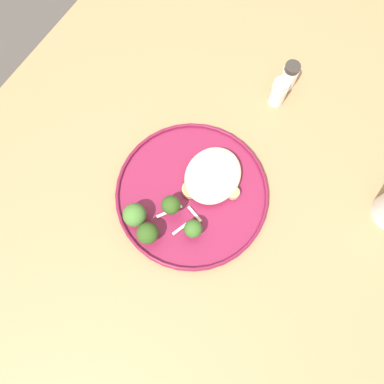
# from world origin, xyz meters

# --- Properties ---
(ground) EXTENTS (6.00, 6.00, 0.00)m
(ground) POSITION_xyz_m (0.00, 0.00, 0.00)
(ground) COLOR #47423D
(wooden_dining_table) EXTENTS (1.40, 1.00, 0.74)m
(wooden_dining_table) POSITION_xyz_m (0.00, 0.00, 0.66)
(wooden_dining_table) COLOR #9E754C
(wooden_dining_table) RESTS_ON ground
(dinner_plate) EXTENTS (0.29, 0.29, 0.02)m
(dinner_plate) POSITION_xyz_m (0.04, 0.04, 0.75)
(dinner_plate) COLOR maroon
(dinner_plate) RESTS_ON wooden_dining_table
(noodle_bed) EXTENTS (0.12, 0.10, 0.04)m
(noodle_bed) POSITION_xyz_m (0.09, 0.02, 0.77)
(noodle_bed) COLOR beige
(noodle_bed) RESTS_ON dinner_plate
(seared_scallop_rear_pale) EXTENTS (0.03, 0.03, 0.02)m
(seared_scallop_rear_pale) POSITION_xyz_m (0.04, 0.04, 0.76)
(seared_scallop_rear_pale) COLOR #DBB77A
(seared_scallop_rear_pale) RESTS_ON dinner_plate
(seared_scallop_tiny_bay) EXTENTS (0.03, 0.03, 0.02)m
(seared_scallop_tiny_bay) POSITION_xyz_m (0.08, 0.03, 0.76)
(seared_scallop_tiny_bay) COLOR beige
(seared_scallop_tiny_bay) RESTS_ON dinner_plate
(seared_scallop_left_edge) EXTENTS (0.02, 0.02, 0.02)m
(seared_scallop_left_edge) POSITION_xyz_m (0.08, -0.03, 0.76)
(seared_scallop_left_edge) COLOR #E5C689
(seared_scallop_left_edge) RESTS_ON dinner_plate
(seared_scallop_tilted_round) EXTENTS (0.03, 0.03, 0.01)m
(seared_scallop_tilted_round) POSITION_xyz_m (0.12, 0.00, 0.76)
(seared_scallop_tilted_round) COLOR #E5C689
(seared_scallop_tilted_round) RESTS_ON dinner_plate
(broccoli_floret_beside_noodles) EXTENTS (0.03, 0.03, 0.05)m
(broccoli_floret_beside_noodles) POSITION_xyz_m (-0.02, -0.01, 0.78)
(broccoli_floret_beside_noodles) COLOR #89A356
(broccoli_floret_beside_noodles) RESTS_ON dinner_plate
(broccoli_floret_front_edge) EXTENTS (0.03, 0.03, 0.06)m
(broccoli_floret_front_edge) POSITION_xyz_m (-0.01, 0.05, 0.79)
(broccoli_floret_front_edge) COLOR #7A994C
(broccoli_floret_front_edge) RESTS_ON dinner_plate
(broccoli_floret_tall_stalk) EXTENTS (0.04, 0.04, 0.05)m
(broccoli_floret_tall_stalk) POSITION_xyz_m (-0.07, 0.06, 0.78)
(broccoli_floret_tall_stalk) COLOR #7A994C
(broccoli_floret_tall_stalk) RESTS_ON dinner_plate
(broccoli_floret_rear_charred) EXTENTS (0.04, 0.04, 0.06)m
(broccoli_floret_rear_charred) POSITION_xyz_m (-0.06, 0.10, 0.78)
(broccoli_floret_rear_charred) COLOR #89A356
(broccoli_floret_rear_charred) RESTS_ON dinner_plate
(onion_sliver_long_sliver) EXTENTS (0.04, 0.02, 0.00)m
(onion_sliver_long_sliver) POSITION_xyz_m (-0.03, 0.02, 0.75)
(onion_sliver_long_sliver) COLOR silver
(onion_sliver_long_sliver) RESTS_ON dinner_plate
(onion_sliver_short_strip) EXTENTS (0.05, 0.03, 0.00)m
(onion_sliver_short_strip) POSITION_xyz_m (-0.01, 0.05, 0.75)
(onion_sliver_short_strip) COLOR silver
(onion_sliver_short_strip) RESTS_ON dinner_plate
(onion_sliver_pale_crescent) EXTENTS (0.02, 0.04, 0.00)m
(onion_sliver_pale_crescent) POSITION_xyz_m (0.01, 0.01, 0.75)
(onion_sliver_pale_crescent) COLOR silver
(onion_sliver_pale_crescent) RESTS_ON dinner_plate
(salt_shaker) EXTENTS (0.03, 0.03, 0.07)m
(salt_shaker) POSITION_xyz_m (0.30, 0.00, 0.77)
(salt_shaker) COLOR white
(salt_shaker) RESTS_ON wooden_dining_table
(pepper_shaker) EXTENTS (0.03, 0.03, 0.07)m
(pepper_shaker) POSITION_xyz_m (0.35, 0.00, 0.77)
(pepper_shaker) COLOR white
(pepper_shaker) RESTS_ON wooden_dining_table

